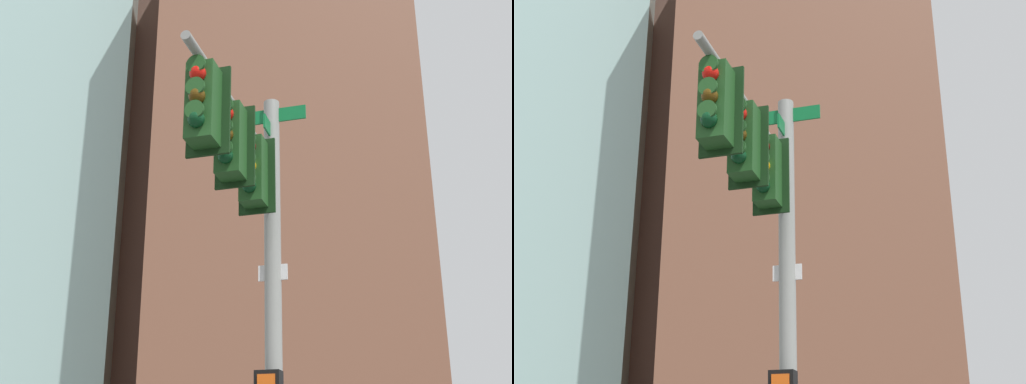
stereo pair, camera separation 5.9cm
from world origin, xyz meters
The scene contains 4 objects.
signal_pole_assembly centered at (-1.12, 0.12, 4.84)m, with size 3.98×1.79×7.46m.
building_brick_nearside centered at (35.01, -2.62, 18.69)m, with size 24.87×14.36×37.37m, color brown.
building_brick_midblock centered at (43.26, -0.04, 19.69)m, with size 23.24×19.65×39.39m, color #4C3328.
building_glass_tower centered at (45.02, 18.77, 28.35)m, with size 31.38×23.24×56.70m, color #9EC6C1.
Camera 2 is at (-10.44, 0.37, 1.74)m, focal length 49.98 mm.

